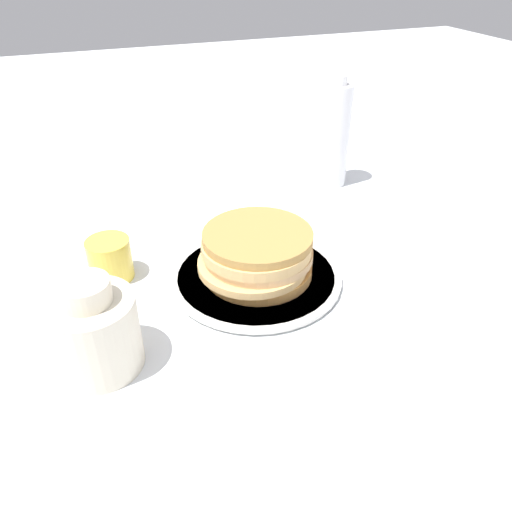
# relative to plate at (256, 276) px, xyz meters

# --- Properties ---
(ground_plane) EXTENTS (4.00, 4.00, 0.00)m
(ground_plane) POSITION_rel_plate_xyz_m (-0.03, -0.01, -0.01)
(ground_plane) COLOR white
(plate) EXTENTS (0.28, 0.28, 0.01)m
(plate) POSITION_rel_plate_xyz_m (0.00, 0.00, 0.00)
(plate) COLOR silver
(plate) RESTS_ON ground_plane
(pancake_stack) EXTENTS (0.18, 0.19, 0.07)m
(pancake_stack) POSITION_rel_plate_xyz_m (-0.00, 0.00, 0.04)
(pancake_stack) COLOR #C98B43
(pancake_stack) RESTS_ON plate
(juice_glass) EXTENTS (0.07, 0.07, 0.07)m
(juice_glass) POSITION_rel_plate_xyz_m (-0.09, -0.22, 0.03)
(juice_glass) COLOR yellow
(juice_glass) RESTS_ON ground_plane
(cream_jug) EXTENTS (0.11, 0.11, 0.13)m
(cream_jug) POSITION_rel_plate_xyz_m (0.11, -0.26, 0.05)
(cream_jug) COLOR beige
(cream_jug) RESTS_ON ground_plane
(water_bottle_near) EXTENTS (0.07, 0.07, 0.24)m
(water_bottle_near) POSITION_rel_plate_xyz_m (-0.29, 0.29, 0.11)
(water_bottle_near) COLOR white
(water_bottle_near) RESTS_ON ground_plane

